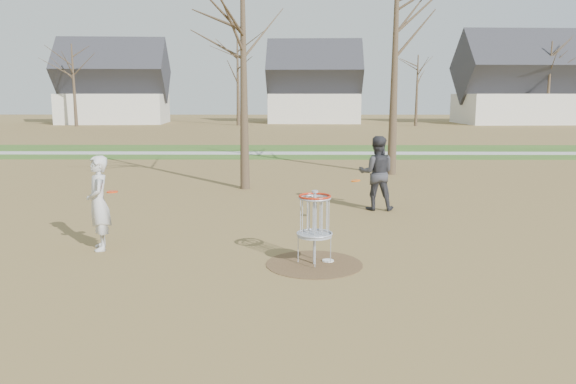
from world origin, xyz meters
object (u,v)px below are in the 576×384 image
at_px(player_throwing, 377,173).
at_px(player_standing, 99,203).
at_px(disc_golf_basket, 315,216).
at_px(disc_grounded, 328,261).

bearing_deg(player_throwing, player_standing, 38.86).
distance_m(player_standing, disc_golf_basket, 4.42).
xyz_separation_m(player_standing, disc_golf_basket, (4.30, -0.99, -0.04)).
relative_size(player_standing, disc_grounded, 8.68).
height_order(player_throwing, disc_grounded, player_throwing).
height_order(player_standing, player_throwing, player_throwing).
distance_m(player_throwing, disc_golf_basket, 5.40).
bearing_deg(disc_grounded, disc_golf_basket, -147.90).
bearing_deg(player_standing, disc_grounded, 58.60).
distance_m(disc_grounded, disc_golf_basket, 0.95).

